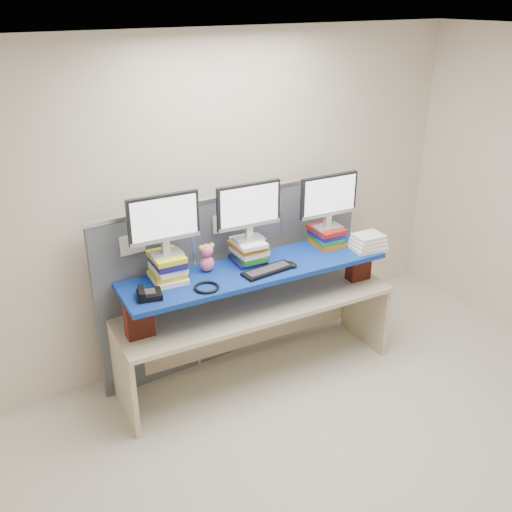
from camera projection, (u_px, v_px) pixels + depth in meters
room at (393, 291)px, 3.42m from camera, size 5.00×4.00×2.80m
cubicle_partition at (238, 274)px, 5.03m from camera, size 2.60×0.06×1.53m
desk at (256, 317)px, 4.76m from camera, size 2.40×0.91×0.71m
brick_pier_left at (139, 319)px, 4.18m from camera, size 0.21×0.13×0.28m
brick_pier_right at (359, 265)px, 5.02m from camera, size 0.21×0.13×0.28m
blue_board at (256, 270)px, 4.57m from camera, size 2.24×0.76×0.04m
book_stack_left at (168, 267)px, 4.33m from camera, size 0.28×0.33×0.21m
book_stack_center at (249, 251)px, 4.62m from camera, size 0.28×0.33×0.20m
book_stack_right at (326, 236)px, 4.95m from camera, size 0.26×0.31×0.16m
monitor_left at (164, 221)px, 4.16m from camera, size 0.54×0.17×0.47m
monitor_center at (249, 208)px, 4.47m from camera, size 0.54×0.17×0.47m
monitor_right at (329, 198)px, 4.80m from camera, size 0.54×0.17×0.47m
keyboard at (268, 270)px, 4.49m from camera, size 0.44×0.16×0.03m
mouse at (291, 264)px, 4.57m from camera, size 0.08×0.13×0.04m
desk_phone at (148, 294)px, 4.10m from camera, size 0.22×0.20×0.08m
headset at (207, 287)px, 4.23m from camera, size 0.22×0.22×0.02m
plush_toy at (207, 257)px, 4.46m from camera, size 0.14×0.10×0.23m
binder_stack at (368, 242)px, 4.87m from camera, size 0.31×0.27×0.13m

